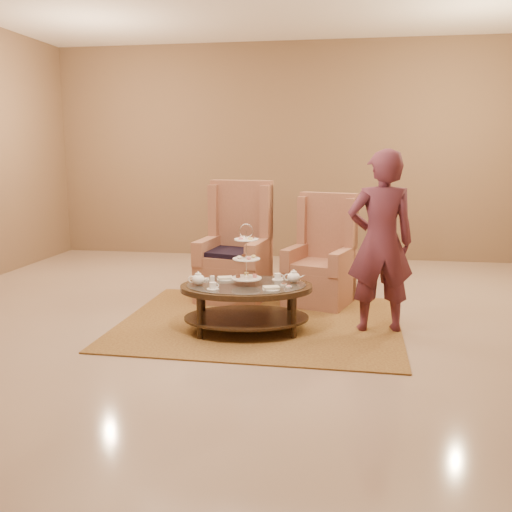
% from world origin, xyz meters
% --- Properties ---
extents(ground, '(8.00, 8.00, 0.00)m').
position_xyz_m(ground, '(0.00, 0.00, 0.00)').
color(ground, tan).
rests_on(ground, ground).
extents(ceiling, '(8.00, 8.00, 0.02)m').
position_xyz_m(ceiling, '(0.00, 0.00, 0.00)').
color(ceiling, white).
rests_on(ceiling, ground).
extents(wall_back, '(8.00, 0.04, 3.50)m').
position_xyz_m(wall_back, '(0.00, 4.00, 1.75)').
color(wall_back, brown).
rests_on(wall_back, ground).
extents(rug, '(2.89, 2.42, 0.02)m').
position_xyz_m(rug, '(0.08, 0.18, 0.01)').
color(rug, olive).
rests_on(rug, ground).
extents(tea_table, '(1.44, 1.12, 1.09)m').
position_xyz_m(tea_table, '(-0.01, -0.14, 0.40)').
color(tea_table, black).
rests_on(tea_table, ground).
extents(armchair_left, '(0.85, 0.88, 1.42)m').
position_xyz_m(armchair_left, '(-0.37, 1.15, 0.48)').
color(armchair_left, '#A2664C').
rests_on(armchair_left, ground).
extents(armchair_right, '(0.87, 0.89, 1.29)m').
position_xyz_m(armchair_right, '(0.67, 1.11, 0.43)').
color(armchair_right, '#A2664C').
rests_on(armchair_right, ground).
extents(person, '(0.72, 0.54, 1.80)m').
position_xyz_m(person, '(1.28, 0.12, 0.90)').
color(person, '#552432').
rests_on(person, ground).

